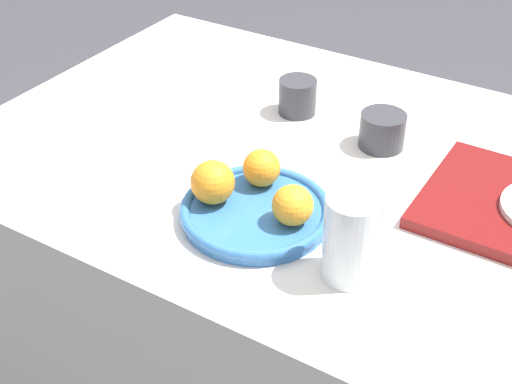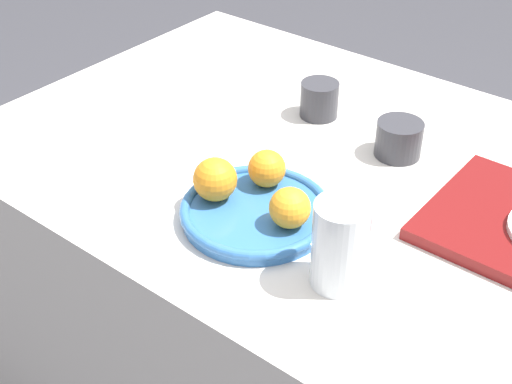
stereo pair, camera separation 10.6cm
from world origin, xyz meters
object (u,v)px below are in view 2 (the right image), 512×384
Objects in this scene: orange_1 at (267,168)px; water_glass at (340,245)px; fruit_platter at (256,212)px; orange_2 at (215,179)px; orange_0 at (290,208)px; cup_0 at (399,139)px; cup_2 at (319,100)px.

orange_1 is 0.47× the size of water_glass.
water_glass is at bearing -13.29° from fruit_platter.
orange_2 is (-0.07, -0.02, 0.04)m from fruit_platter.
cup_0 is (0.02, 0.30, -0.02)m from orange_0.
fruit_platter is 2.90× the size of cup_0.
orange_2 is at bearing -83.30° from cup_2.
orange_2 reaches higher than orange_1.
fruit_platter is at bearing -71.71° from cup_2.
fruit_platter is 0.31m from cup_0.
water_glass is (0.20, -0.10, 0.02)m from orange_1.
cup_2 is at bearing 170.74° from cup_0.
orange_1 is 0.88× the size of orange_2.
orange_1 is (-0.09, 0.06, -0.00)m from orange_0.
orange_2 is at bearing -173.04° from orange_0.
cup_2 reaches higher than fruit_platter.
orange_0 is at bearing -34.50° from orange_1.
water_glass is 0.35m from cup_0.
fruit_platter is 3.25× the size of cup_2.
orange_0 is 0.86× the size of cup_2.
cup_2 is at bearing 108.29° from fruit_platter.
fruit_platter is 0.07m from orange_0.
water_glass is (0.18, -0.04, 0.05)m from fruit_platter.
orange_1 is (-0.03, 0.06, 0.03)m from fruit_platter.
orange_0 is 0.12m from water_glass.
cup_0 is 0.19m from cup_2.
orange_0 is at bearing -62.43° from cup_2.
orange_2 is 0.53× the size of water_glass.
orange_2 reaches higher than cup_0.
orange_0 is 1.03× the size of orange_1.
orange_0 is 0.90× the size of orange_2.
orange_2 is at bearing -116.91° from orange_1.
water_glass reaches higher than cup_2.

